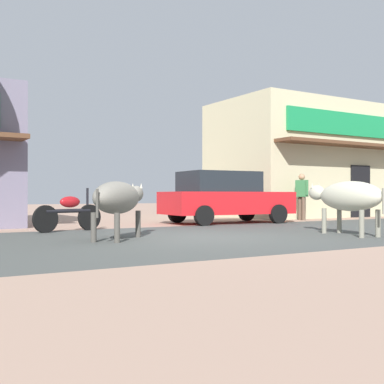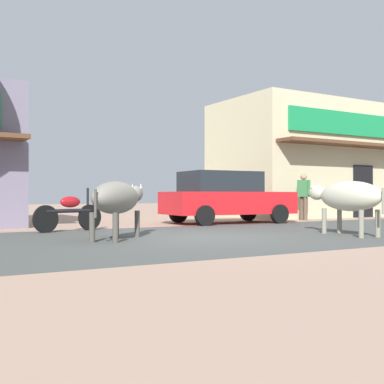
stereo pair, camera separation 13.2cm
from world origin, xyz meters
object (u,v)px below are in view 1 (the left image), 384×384
cow_far_dark (347,197)px  pedestrian_by_shop (302,193)px  parked_hatchback_car (225,197)px  parked_motorcycle (69,212)px  cow_near_brown (118,198)px

cow_far_dark → pedestrian_by_shop: 6.65m
parked_hatchback_car → parked_motorcycle: parked_hatchback_car is taller
cow_near_brown → cow_far_dark: cow_far_dark is taller
parked_hatchback_car → cow_near_brown: size_ratio=1.99×
cow_far_dark → pedestrian_by_shop: bearing=55.0°
cow_near_brown → parked_motorcycle: bearing=93.6°
cow_near_brown → pedestrian_by_shop: bearing=23.8°
parked_motorcycle → cow_far_dark: size_ratio=0.72×
parked_motorcycle → parked_hatchback_car: bearing=10.4°
cow_far_dark → parked_hatchback_car: bearing=86.2°
parked_motorcycle → pedestrian_by_shop: pedestrian_by_shop is taller
cow_far_dark → pedestrian_by_shop: (3.81, 5.45, 0.11)m
parked_hatchback_car → parked_motorcycle: size_ratio=2.28×
cow_far_dark → parked_motorcycle: bearing=139.2°
parked_hatchback_car → cow_far_dark: size_ratio=1.63×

